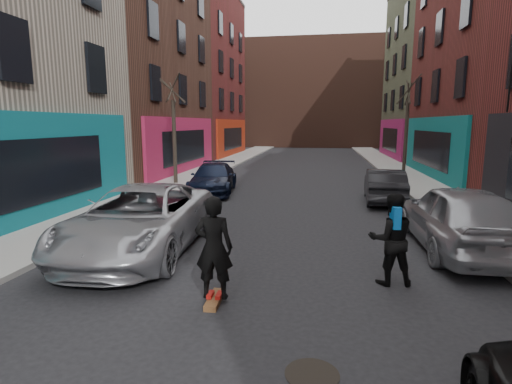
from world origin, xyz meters
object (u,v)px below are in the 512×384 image
(tree_left_far, at_px, (174,119))
(parked_left_end, at_px, (213,178))
(parked_right_far, at_px, (459,217))
(manhole, at_px, (312,374))
(parked_left_far, at_px, (141,219))
(skateboard, at_px, (215,300))
(parked_right_end, at_px, (384,186))
(skateboarder, at_px, (214,247))
(pedestrian, at_px, (391,239))
(tree_right_far, at_px, (407,117))

(tree_left_far, distance_m, parked_left_end, 4.21)
(parked_right_far, height_order, manhole, parked_right_far)
(parked_left_far, bearing_deg, skateboard, -47.98)
(parked_right_end, bearing_deg, parked_right_far, 101.59)
(manhole, bearing_deg, parked_left_far, 134.66)
(parked_left_end, distance_m, skateboarder, 11.44)
(parked_right_far, xyz_separation_m, manhole, (-3.45, -5.66, -0.85))
(tree_left_far, height_order, parked_left_far, tree_left_far)
(tree_left_far, xyz_separation_m, skateboard, (5.58, -12.98, -3.33))
(parked_left_far, distance_m, skateboarder, 3.65)
(skateboard, bearing_deg, tree_left_far, 111.41)
(parked_left_far, height_order, manhole, parked_left_far)
(tree_left_far, relative_size, manhole, 9.29)
(parked_left_end, xyz_separation_m, skateboard, (3.04, -11.02, -0.62))
(parked_right_end, distance_m, manhole, 12.16)
(skateboard, distance_m, skateboarder, 0.97)
(parked_right_far, relative_size, pedestrian, 2.75)
(parked_right_end, relative_size, manhole, 5.83)
(parked_left_end, relative_size, skateboarder, 2.50)
(parked_left_end, height_order, skateboard, parked_left_end)
(tree_left_far, distance_m, parked_right_end, 10.70)
(skateboard, relative_size, manhole, 1.14)
(parked_left_far, bearing_deg, tree_right_far, 57.16)
(tree_left_far, distance_m, parked_left_far, 11.13)
(skateboarder, height_order, manhole, skateboarder)
(parked_left_far, height_order, skateboard, parked_left_far)
(parked_left_far, xyz_separation_m, skateboarder, (2.58, -2.58, 0.21))
(parked_left_end, bearing_deg, parked_right_end, -14.61)
(parked_left_end, height_order, skateboarder, skateboarder)
(tree_right_far, xyz_separation_m, parked_right_far, (-1.60, -15.15, -2.68))
(tree_right_far, distance_m, skateboard, 20.47)
(skateboard, bearing_deg, parked_left_far, 133.21)
(parked_right_end, distance_m, skateboarder, 10.95)
(skateboarder, bearing_deg, parked_left_end, -76.42)
(parked_right_end, bearing_deg, manhole, 81.32)
(tree_right_far, bearing_deg, parked_right_end, -105.44)
(parked_right_far, height_order, pedestrian, pedestrian)
(manhole, bearing_deg, parked_left_end, 110.51)
(parked_left_far, relative_size, manhole, 8.29)
(parked_left_end, distance_m, manhole, 13.73)
(parked_left_far, bearing_deg, parked_right_far, 6.15)
(skateboarder, height_order, pedestrian, skateboarder)
(parked_left_far, distance_m, parked_right_far, 7.90)
(parked_left_far, xyz_separation_m, parked_left_end, (-0.46, 8.44, -0.14))
(parked_right_far, distance_m, pedestrian, 3.17)
(parked_right_far, relative_size, manhole, 7.16)
(parked_right_end, height_order, skateboarder, skateboarder)
(skateboard, distance_m, pedestrian, 3.60)
(pedestrian, relative_size, manhole, 2.60)
(pedestrian, distance_m, manhole, 3.64)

